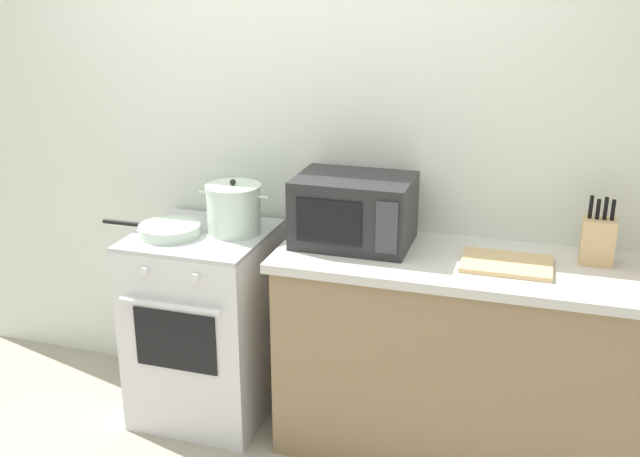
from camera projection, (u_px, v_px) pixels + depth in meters
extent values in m
cube|color=silver|center=(360.00, 154.00, 3.43)|extent=(4.40, 0.10, 2.50)
cube|color=#8C7051|center=(471.00, 364.00, 3.21)|extent=(1.64, 0.56, 0.88)
cube|color=beige|center=(478.00, 266.00, 3.06)|extent=(1.70, 0.60, 0.04)
cube|color=silver|center=(206.00, 325.00, 3.54)|extent=(0.60, 0.60, 0.90)
cube|color=#B7B7BC|center=(201.00, 235.00, 3.39)|extent=(0.60, 0.60, 0.02)
cube|color=black|center=(175.00, 341.00, 3.24)|extent=(0.39, 0.01, 0.28)
cylinder|color=silver|center=(170.00, 306.00, 3.16)|extent=(0.48, 0.02, 0.02)
cylinder|color=silver|center=(144.00, 271.00, 3.16)|extent=(0.04, 0.02, 0.04)
cylinder|color=silver|center=(195.00, 278.00, 3.09)|extent=(0.04, 0.02, 0.04)
cylinder|color=silver|center=(234.00, 210.00, 3.36)|extent=(0.25, 0.25, 0.21)
cylinder|color=silver|center=(233.00, 186.00, 3.32)|extent=(0.25, 0.25, 0.01)
sphere|color=black|center=(233.00, 182.00, 3.31)|extent=(0.03, 0.03, 0.03)
cylinder|color=silver|center=(204.00, 192.00, 3.37)|extent=(0.05, 0.01, 0.01)
cylinder|color=silver|center=(263.00, 197.00, 3.29)|extent=(0.05, 0.01, 0.01)
cylinder|color=silver|center=(169.00, 230.00, 3.34)|extent=(0.28, 0.28, 0.05)
cylinder|color=black|center=(123.00, 223.00, 3.41)|extent=(0.20, 0.02, 0.02)
cube|color=#232326|center=(354.00, 210.00, 3.21)|extent=(0.50, 0.36, 0.30)
cube|color=black|center=(329.00, 222.00, 3.06)|extent=(0.28, 0.01, 0.19)
cube|color=#38383D|center=(387.00, 228.00, 2.99)|extent=(0.09, 0.01, 0.22)
cube|color=tan|center=(507.00, 264.00, 3.00)|extent=(0.36, 0.26, 0.02)
cube|color=tan|center=(598.00, 241.00, 3.00)|extent=(0.13, 0.10, 0.19)
cylinder|color=black|center=(591.00, 207.00, 2.97)|extent=(0.02, 0.02, 0.09)
cylinder|color=black|center=(598.00, 209.00, 2.96)|extent=(0.02, 0.02, 0.08)
cylinder|color=black|center=(606.00, 209.00, 2.95)|extent=(0.02, 0.02, 0.09)
cylinder|color=black|center=(613.00, 210.00, 2.94)|extent=(0.02, 0.02, 0.09)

